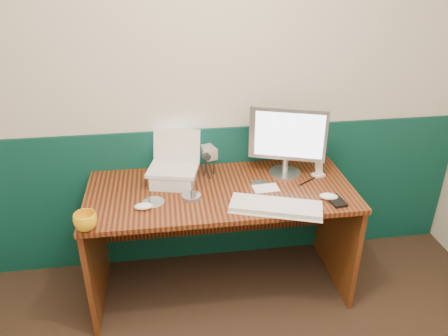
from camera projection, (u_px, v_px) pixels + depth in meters
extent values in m
cube|color=beige|center=(211.00, 91.00, 2.72)|extent=(3.50, 0.04, 2.50)
cube|color=#07312E|center=(213.00, 195.00, 3.05)|extent=(3.48, 0.02, 1.00)
cube|color=#3A100A|center=(221.00, 240.00, 2.79)|extent=(1.60, 0.70, 0.75)
cube|color=silver|center=(174.00, 177.00, 2.66)|extent=(0.30, 0.27, 0.09)
cube|color=silver|center=(276.00, 207.00, 2.41)|extent=(0.53, 0.32, 0.03)
ellipsoid|color=white|center=(329.00, 196.00, 2.51)|extent=(0.12, 0.09, 0.04)
ellipsoid|color=white|center=(144.00, 206.00, 2.42)|extent=(0.10, 0.06, 0.03)
imported|color=gold|center=(85.00, 221.00, 2.23)|extent=(0.14, 0.14, 0.09)
cylinder|color=#AFB3BF|center=(191.00, 197.00, 2.52)|extent=(0.11, 0.11, 0.02)
cylinder|color=silver|center=(153.00, 202.00, 2.49)|extent=(0.13, 0.13, 0.00)
cylinder|color=silver|center=(261.00, 184.00, 2.68)|extent=(0.11, 0.11, 0.00)
cylinder|color=black|center=(307.00, 181.00, 2.70)|extent=(0.13, 0.09, 0.01)
cube|color=white|center=(266.00, 188.00, 2.63)|extent=(0.16, 0.11, 0.00)
cube|color=white|center=(318.00, 175.00, 2.77)|extent=(0.08, 0.07, 0.01)
cube|color=silver|center=(319.00, 168.00, 2.75)|extent=(0.05, 0.04, 0.09)
cube|color=black|center=(336.00, 201.00, 2.49)|extent=(0.09, 0.14, 0.02)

